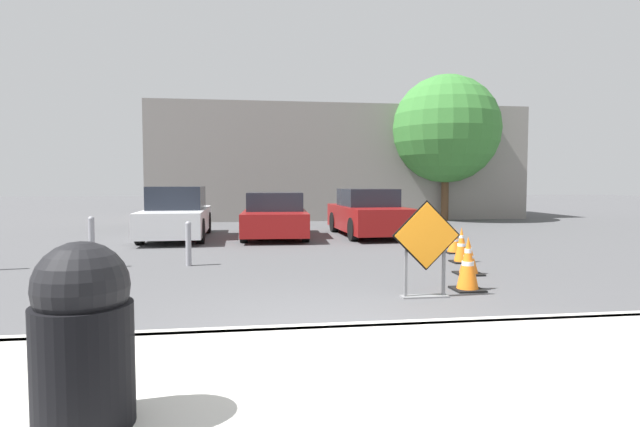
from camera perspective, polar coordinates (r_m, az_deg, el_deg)
name	(u,v)px	position (r m, az deg, el deg)	size (l,w,h in m)	color
ground_plane	(283,237)	(15.19, -4.24, -2.66)	(96.00, 96.00, 0.00)	#4C4C4F
sidewalk_strip	(374,379)	(4.20, 6.24, -18.33)	(22.80, 2.60, 0.14)	beige
curb_lip	(344,331)	(5.40, 2.77, -13.30)	(22.80, 0.20, 0.14)	beige
road_closed_sign	(426,245)	(7.22, 12.03, -3.51)	(1.00, 0.20, 1.39)	black
traffic_cone_nearest	(468,264)	(7.92, 16.54, -5.56)	(0.44, 0.44, 0.82)	black
traffic_cone_second	(469,258)	(9.30, 16.64, -4.85)	(0.45, 0.45, 0.63)	black
traffic_cone_third	(461,245)	(10.63, 15.87, -3.52)	(0.40, 0.40, 0.73)	black
traffic_cone_fourth	(455,241)	(12.06, 15.14, -3.04)	(0.44, 0.44, 0.58)	black
parked_car_nearest	(177,215)	(15.32, -16.02, -0.12)	(1.85, 4.70, 1.53)	silver
parked_car_second	(275,216)	(15.02, -5.17, -0.34)	(2.05, 4.11, 1.35)	maroon
parked_car_third	(368,214)	(15.50, 5.50, -0.04)	(1.92, 4.34, 1.45)	maroon
trash_bin	(83,334)	(3.43, -25.48, -12.35)	(0.59, 0.59, 1.14)	black
bollard_nearest	(188,242)	(10.15, -14.81, -3.19)	(0.12, 0.12, 0.88)	gray
bollard_second	(92,241)	(10.52, -24.64, -2.84)	(0.12, 0.12, 1.00)	gray
building_facade_backdrop	(336,164)	(23.97, 1.81, 5.65)	(16.73, 5.00, 5.06)	gray
street_tree_behind_lot	(446,129)	(22.50, 14.19, 9.31)	(4.63, 4.63, 6.27)	#513823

